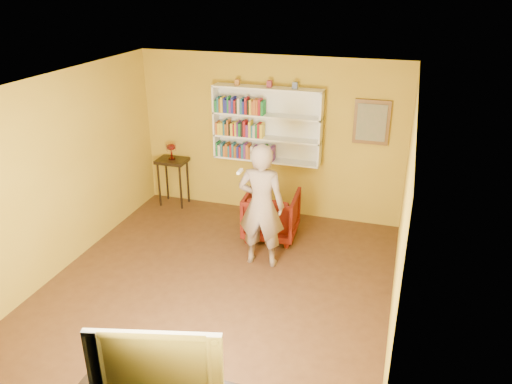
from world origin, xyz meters
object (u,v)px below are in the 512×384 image
at_px(bookshelf, 268,124).
at_px(armchair, 271,214).
at_px(ruby_lustre, 171,148).
at_px(person, 261,206).
at_px(television, 158,355).
at_px(console_table, 173,167).

distance_m(bookshelf, armchair, 1.49).
height_order(bookshelf, ruby_lustre, bookshelf).
bearing_deg(armchair, person, 92.01).
xyz_separation_m(bookshelf, ruby_lustre, (-1.71, -0.16, -0.54)).
distance_m(bookshelf, ruby_lustre, 1.80).
relative_size(bookshelf, television, 1.55).
height_order(person, television, person).
bearing_deg(console_table, person, -35.28).
relative_size(bookshelf, armchair, 2.18).
bearing_deg(ruby_lustre, television, -65.36).
relative_size(bookshelf, console_table, 2.10).
height_order(console_table, armchair, console_table).
height_order(bookshelf, armchair, bookshelf).
height_order(armchair, television, television).
bearing_deg(bookshelf, armchair, -69.58).
relative_size(console_table, person, 0.48).
bearing_deg(armchair, bookshelf, -73.01).
xyz_separation_m(console_table, ruby_lustre, (0.00, -0.00, 0.35)).
bearing_deg(television, armchair, 76.64).
xyz_separation_m(bookshelf, armchair, (0.30, -0.81, -1.22)).
distance_m(person, television, 3.02).
bearing_deg(console_table, armchair, -17.94).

